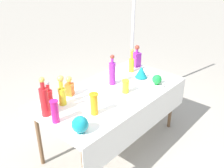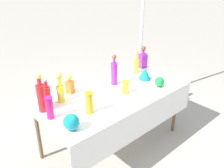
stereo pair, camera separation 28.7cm
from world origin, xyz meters
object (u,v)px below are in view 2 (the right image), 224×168
object	(u,v)px
tall_bottle_4	(114,72)
slender_vase_0	(49,107)
square_decanter_1	(70,84)
round_bowl_1	(71,122)
square_decanter_0	(143,59)
canopy_pole	(141,48)
fluted_vase_0	(145,73)
tall_bottle_1	(41,96)
slender_vase_1	(89,102)
tall_bottle_0	(60,89)
tall_bottle_2	(136,64)
slender_vase_2	(125,87)
round_bowl_0	(159,82)
tall_bottle_3	(47,95)

from	to	relation	value
tall_bottle_4	slender_vase_0	distance (m)	0.97
square_decanter_1	round_bowl_1	size ratio (longest dim) A/B	1.45
square_decanter_0	canopy_pole	world-z (taller)	canopy_pole
fluted_vase_0	tall_bottle_1	bearing A→B (deg)	171.55
square_decanter_1	slender_vase_1	world-z (taller)	square_decanter_1
tall_bottle_0	fluted_vase_0	bearing A→B (deg)	-12.21
square_decanter_0	square_decanter_1	bearing A→B (deg)	177.09
tall_bottle_2	canopy_pole	distance (m)	0.57
tall_bottle_1	square_decanter_1	size ratio (longest dim) A/B	1.77
square_decanter_1	canopy_pole	world-z (taller)	canopy_pole
tall_bottle_0	slender_vase_2	size ratio (longest dim) A/B	2.18
tall_bottle_0	square_decanter_1	size ratio (longest dim) A/B	1.44
slender_vase_0	round_bowl_0	xyz separation A→B (m)	(1.31, -0.29, -0.05)
tall_bottle_2	square_decanter_1	distance (m)	1.00
tall_bottle_2	slender_vase_2	bearing A→B (deg)	-148.82
square_decanter_0	canopy_pole	distance (m)	0.39
tall_bottle_1	canopy_pole	xyz separation A→B (m)	(1.87, 0.36, -0.01)
round_bowl_1	slender_vase_2	bearing A→B (deg)	11.06
square_decanter_1	slender_vase_0	xyz separation A→B (m)	(-0.43, -0.30, 0.01)
tall_bottle_1	slender_vase_0	xyz separation A→B (m)	(-0.01, -0.17, -0.05)
fluted_vase_0	canopy_pole	distance (m)	0.78
square_decanter_1	fluted_vase_0	bearing A→B (deg)	-20.17
tall_bottle_2	slender_vase_2	xyz separation A→B (m)	(-0.52, -0.32, -0.05)
tall_bottle_2	slender_vase_1	world-z (taller)	tall_bottle_2
tall_bottle_4	round_bowl_1	bearing A→B (deg)	-155.05
tall_bottle_0	square_decanter_0	world-z (taller)	tall_bottle_0
square_decanter_0	slender_vase_2	world-z (taller)	square_decanter_0
tall_bottle_1	canopy_pole	world-z (taller)	canopy_pole
tall_bottle_0	tall_bottle_3	bearing A→B (deg)	169.62
square_decanter_1	slender_vase_1	bearing A→B (deg)	-100.50
tall_bottle_3	slender_vase_0	size ratio (longest dim) A/B	1.38
slender_vase_0	slender_vase_1	size ratio (longest dim) A/B	1.01
tall_bottle_2	slender_vase_0	distance (m)	1.43
tall_bottle_4	slender_vase_1	xyz separation A→B (m)	(-0.62, -0.31, -0.04)
tall_bottle_4	slender_vase_0	size ratio (longest dim) A/B	1.67
slender_vase_1	tall_bottle_4	bearing A→B (deg)	26.39
tall_bottle_3	fluted_vase_0	distance (m)	1.27
square_decanter_1	canopy_pole	xyz separation A→B (m)	(1.45, 0.22, 0.06)
tall_bottle_4	round_bowl_0	size ratio (longest dim) A/B	2.99
tall_bottle_1	round_bowl_1	xyz separation A→B (m)	(0.04, -0.46, -0.09)
slender_vase_2	round_bowl_1	distance (m)	0.87
tall_bottle_4	square_decanter_1	bearing A→B (deg)	161.76
round_bowl_1	tall_bottle_1	bearing A→B (deg)	94.65
square_decanter_1	fluted_vase_0	world-z (taller)	square_decanter_1
tall_bottle_2	fluted_vase_0	world-z (taller)	tall_bottle_2
square_decanter_0	round_bowl_1	distance (m)	1.66
fluted_vase_0	slender_vase_1	bearing A→B (deg)	-171.70
round_bowl_1	square_decanter_1	bearing A→B (deg)	57.47
fluted_vase_0	round_bowl_1	bearing A→B (deg)	-168.52
fluted_vase_0	canopy_pole	bearing A→B (deg)	46.16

